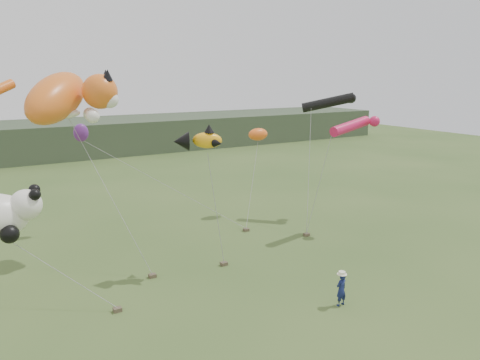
% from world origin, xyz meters
% --- Properties ---
extents(ground, '(120.00, 120.00, 0.00)m').
position_xyz_m(ground, '(0.00, 0.00, 0.00)').
color(ground, '#385123').
rests_on(ground, ground).
extents(headland, '(90.00, 13.00, 4.00)m').
position_xyz_m(headland, '(-3.11, 44.69, 1.92)').
color(headland, '#2D3D28').
rests_on(headland, ground).
extents(festival_attendant, '(0.55, 0.39, 1.45)m').
position_xyz_m(festival_attendant, '(1.58, -1.58, 0.73)').
color(festival_attendant, '#151D4F').
rests_on(festival_attendant, ground).
extents(sandbag_anchors, '(12.97, 6.23, 0.17)m').
position_xyz_m(sandbag_anchors, '(-0.51, 5.50, 0.09)').
color(sandbag_anchors, brown).
rests_on(sandbag_anchors, ground).
extents(cat_kite, '(6.36, 5.36, 3.61)m').
position_xyz_m(cat_kite, '(-6.70, 10.19, 8.50)').
color(cat_kite, orange).
rests_on(cat_kite, ground).
extents(fish_kite, '(2.49, 1.64, 1.22)m').
position_xyz_m(fish_kite, '(-1.90, 4.84, 6.58)').
color(fish_kite, '#FFAC12').
rests_on(fish_kite, ground).
extents(tube_kites, '(4.94, 5.87, 2.37)m').
position_xyz_m(tube_kites, '(9.53, 7.40, 7.30)').
color(tube_kites, black).
rests_on(tube_kites, ground).
extents(misc_kites, '(12.50, 2.87, 1.57)m').
position_xyz_m(misc_kites, '(2.03, 12.52, 5.81)').
color(misc_kites, orange).
rests_on(misc_kites, ground).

